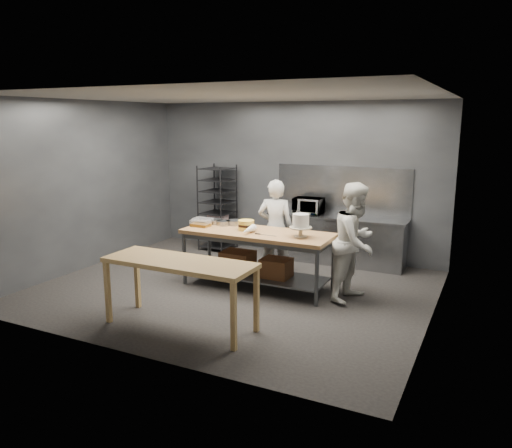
{
  "coord_description": "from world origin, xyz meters",
  "views": [
    {
      "loc": [
        3.68,
        -6.65,
        2.66
      ],
      "look_at": [
        0.29,
        0.22,
        1.05
      ],
      "focal_mm": 35.0,
      "sensor_mm": 36.0,
      "label": 1
    }
  ],
  "objects": [
    {
      "name": "offset_spatula",
      "position": [
        0.47,
        0.09,
        0.93
      ],
      "size": [
        0.36,
        0.02,
        0.02
      ],
      "color": "slate",
      "rests_on": "work_table"
    },
    {
      "name": "back_wall",
      "position": [
        0.0,
        2.5,
        1.5
      ],
      "size": [
        6.0,
        0.04,
        3.0
      ],
      "primitive_type": "cube",
      "color": "#4C4F54",
      "rests_on": "ground"
    },
    {
      "name": "cake_pans",
      "position": [
        -0.43,
        0.5,
        0.96
      ],
      "size": [
        0.59,
        0.37,
        0.07
      ],
      "color": "gray",
      "rests_on": "work_table"
    },
    {
      "name": "chef_right",
      "position": [
        1.84,
        0.42,
        0.88
      ],
      "size": [
        0.84,
        0.98,
        1.77
      ],
      "primitive_type": "imported",
      "rotation": [
        0.0,
        0.0,
        1.35
      ],
      "color": "silver",
      "rests_on": "ground"
    },
    {
      "name": "near_counter",
      "position": [
        0.1,
        -1.59,
        0.81
      ],
      "size": [
        2.0,
        0.7,
        0.9
      ],
      "color": "olive",
      "rests_on": "ground"
    },
    {
      "name": "back_counter",
      "position": [
        1.0,
        2.18,
        0.45
      ],
      "size": [
        2.6,
        0.6,
        0.9
      ],
      "color": "slate",
      "rests_on": "ground"
    },
    {
      "name": "splashback_panel",
      "position": [
        1.0,
        2.48,
        1.35
      ],
      "size": [
        2.6,
        0.02,
        0.9
      ],
      "primitive_type": "cube",
      "color": "slate",
      "rests_on": "back_counter"
    },
    {
      "name": "piping_bag",
      "position": [
        0.24,
        0.05,
        0.98
      ],
      "size": [
        0.12,
        0.38,
        0.12
      ],
      "primitive_type": "cone",
      "rotation": [
        1.57,
        0.0,
        0.01
      ],
      "color": "white",
      "rests_on": "work_table"
    },
    {
      "name": "speed_rack",
      "position": [
        -1.52,
        2.1,
        0.86
      ],
      "size": [
        0.64,
        0.68,
        1.75
      ],
      "color": "black",
      "rests_on": "ground"
    },
    {
      "name": "frosted_cake_stand",
      "position": [
        1.05,
        0.2,
        1.15
      ],
      "size": [
        0.34,
        0.34,
        0.36
      ],
      "color": "#BEB198",
      "rests_on": "work_table"
    },
    {
      "name": "layer_cake",
      "position": [
        0.09,
        0.28,
        1.0
      ],
      "size": [
        0.26,
        0.26,
        0.16
      ],
      "color": "gold",
      "rests_on": "work_table"
    },
    {
      "name": "ground",
      "position": [
        0.0,
        0.0,
        0.0
      ],
      "size": [
        6.0,
        6.0,
        0.0
      ],
      "primitive_type": "plane",
      "color": "black",
      "rests_on": "ground"
    },
    {
      "name": "chef_behind",
      "position": [
        0.3,
        0.97,
        0.84
      ],
      "size": [
        0.69,
        0.53,
        1.68
      ],
      "primitive_type": "imported",
      "rotation": [
        0.0,
        0.0,
        3.37
      ],
      "color": "silver",
      "rests_on": "ground"
    },
    {
      "name": "work_table",
      "position": [
        0.27,
        0.26,
        0.57
      ],
      "size": [
        2.4,
        0.9,
        0.92
      ],
      "color": "olive",
      "rests_on": "ground"
    },
    {
      "name": "pastry_clamshells",
      "position": [
        -0.74,
        0.27,
        0.98
      ],
      "size": [
        0.36,
        0.36,
        0.11
      ],
      "color": "#A46F20",
      "rests_on": "work_table"
    },
    {
      "name": "microwave",
      "position": [
        0.44,
        2.18,
        1.05
      ],
      "size": [
        0.54,
        0.37,
        0.3
      ],
      "primitive_type": "imported",
      "color": "black",
      "rests_on": "back_counter"
    }
  ]
}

